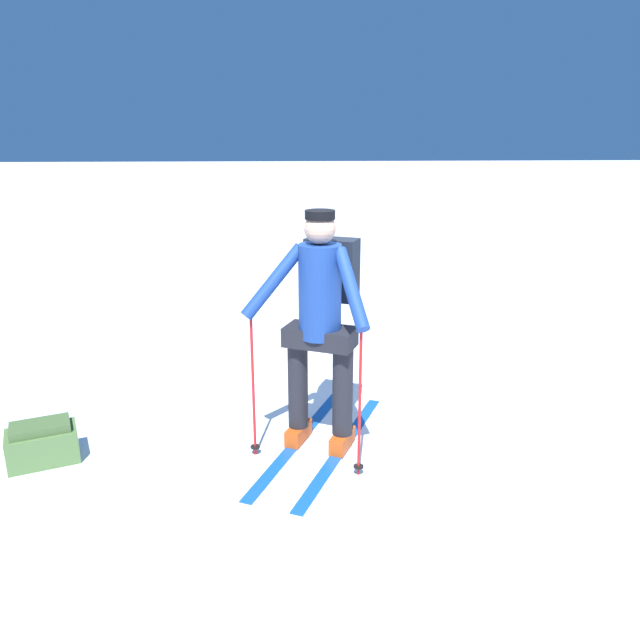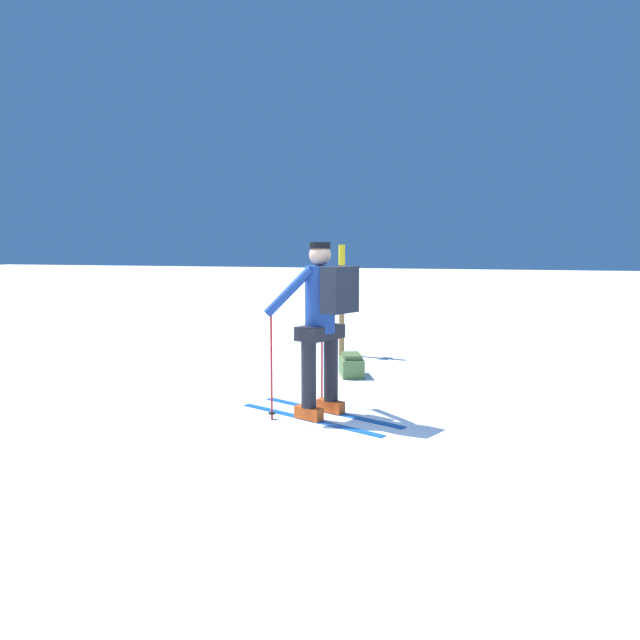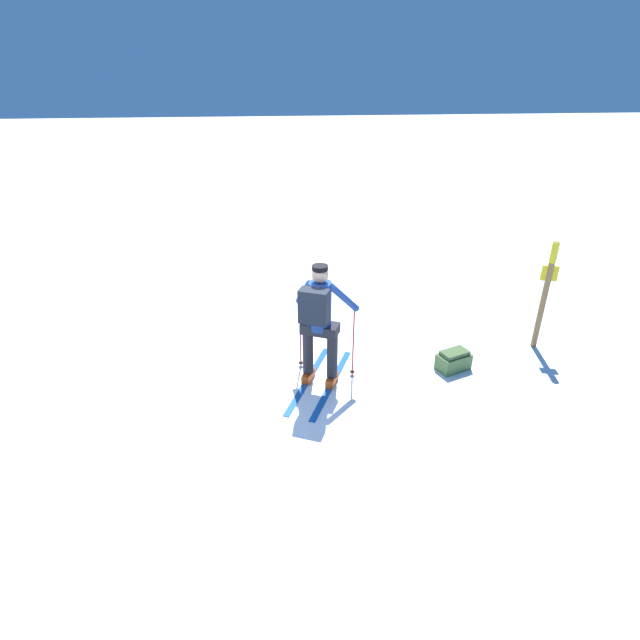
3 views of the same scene
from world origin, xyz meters
TOP-DOWN VIEW (x-y plane):
  - ground_plane at (0.00, 0.00)m, footprint 80.00×80.00m
  - skier at (0.29, -0.62)m, footprint 1.82×1.13m
  - dropped_backpack at (0.45, -2.63)m, footprint 0.44×0.55m

SIDE VIEW (x-z plane):
  - ground_plane at x=0.00m, z-range 0.00..0.00m
  - dropped_backpack at x=0.45m, z-range -0.01..0.29m
  - skier at x=0.29m, z-range 0.14..1.91m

